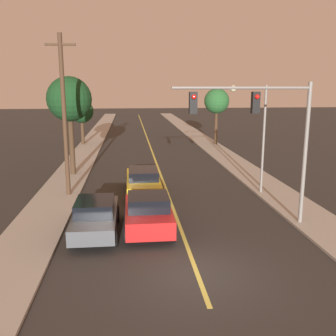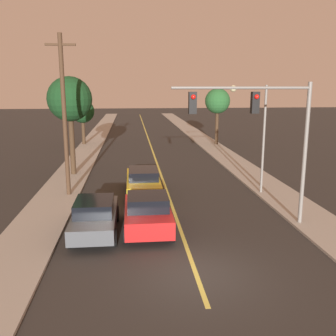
# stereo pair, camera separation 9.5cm
# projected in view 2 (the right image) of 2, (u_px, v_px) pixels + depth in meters

# --- Properties ---
(ground_plane) EXTENTS (200.00, 200.00, 0.00)m
(ground_plane) POSITION_uv_depth(u_px,v_px,m) (196.00, 275.00, 12.53)
(ground_plane) COLOR #2D2B28
(road_surface) EXTENTS (10.21, 80.00, 0.01)m
(road_surface) POSITION_uv_depth(u_px,v_px,m) (147.00, 136.00, 47.54)
(road_surface) COLOR #2D2B28
(road_surface) RESTS_ON ground
(sidewalk_left) EXTENTS (2.50, 80.00, 0.12)m
(sidewalk_left) POSITION_uv_depth(u_px,v_px,m) (97.00, 137.00, 46.91)
(sidewalk_left) COLOR #9E998E
(sidewalk_left) RESTS_ON ground
(sidewalk_right) EXTENTS (2.50, 80.00, 0.12)m
(sidewalk_right) POSITION_uv_depth(u_px,v_px,m) (197.00, 135.00, 48.14)
(sidewalk_right) COLOR #9E998E
(sidewalk_right) RESTS_ON ground
(car_near_lane_front) EXTENTS (2.08, 4.08, 1.66)m
(car_near_lane_front) POSITION_uv_depth(u_px,v_px,m) (148.00, 212.00, 16.17)
(car_near_lane_front) COLOR red
(car_near_lane_front) RESTS_ON ground
(car_near_lane_second) EXTENTS (2.00, 5.08, 1.56)m
(car_near_lane_second) POSITION_uv_depth(u_px,v_px,m) (143.00, 181.00, 21.68)
(car_near_lane_second) COLOR gold
(car_near_lane_second) RESTS_ON ground
(car_outer_lane_front) EXTENTS (1.90, 4.53, 1.55)m
(car_outer_lane_front) POSITION_uv_depth(u_px,v_px,m) (95.00, 216.00, 15.89)
(car_outer_lane_front) COLOR #474C51
(car_outer_lane_front) RESTS_ON ground
(traffic_signal_mast) EXTENTS (6.00, 0.42, 6.25)m
(traffic_signal_mast) POSITION_uv_depth(u_px,v_px,m) (263.00, 123.00, 15.93)
(traffic_signal_mast) COLOR slate
(traffic_signal_mast) RESTS_ON ground
(streetlamp_right) EXTENTS (2.13, 0.36, 6.15)m
(streetlamp_right) POSITION_uv_depth(u_px,v_px,m) (255.00, 123.00, 21.07)
(streetlamp_right) COLOR slate
(streetlamp_right) RESTS_ON ground
(utility_pole_left) EXTENTS (1.60, 0.24, 8.83)m
(utility_pole_left) POSITION_uv_depth(u_px,v_px,m) (64.00, 114.00, 20.53)
(utility_pole_left) COLOR #422D1E
(utility_pole_left) RESTS_ON ground
(tree_left_near) EXTENTS (3.04, 3.04, 6.76)m
(tree_left_near) POSITION_uv_depth(u_px,v_px,m) (70.00, 100.00, 25.45)
(tree_left_near) COLOR #3D2B1C
(tree_left_near) RESTS_ON ground
(tree_left_far) EXTENTS (2.50, 2.50, 4.77)m
(tree_left_far) POSITION_uv_depth(u_px,v_px,m) (82.00, 112.00, 39.65)
(tree_left_far) COLOR #3D2B1C
(tree_left_far) RESTS_ON ground
(tree_right_near) EXTENTS (2.63, 2.63, 5.90)m
(tree_right_near) POSITION_uv_depth(u_px,v_px,m) (217.00, 102.00, 39.35)
(tree_right_near) COLOR #3D2B1C
(tree_right_near) RESTS_ON ground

